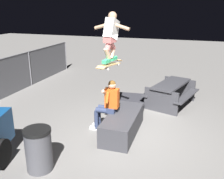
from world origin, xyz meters
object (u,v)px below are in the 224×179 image
ledge_box_main (123,124)px  skater_airborne (111,35)px  trash_bin (39,149)px  person_sitting_on_ledge (108,102)px  picnic_table_back (171,90)px  skateboard (110,65)px  kicker_ramp (129,105)px

ledge_box_main → skater_airborne: size_ratio=1.63×
skater_airborne → trash_bin: bearing=156.2°
person_sitting_on_ledge → picnic_table_back: person_sitting_on_ledge is taller
person_sitting_on_ledge → skateboard: (-0.19, -0.12, 1.04)m
picnic_table_back → skateboard: bearing=154.2°
skater_airborne → ledge_box_main: bearing=-76.6°
ledge_box_main → skater_airborne: (-0.07, 0.29, 2.23)m
ledge_box_main → kicker_ramp: bearing=10.0°
skateboard → kicker_ramp: (1.95, 0.02, -1.75)m
picnic_table_back → person_sitting_on_ledge: bearing=150.1°
skater_airborne → picnic_table_back: bearing=-26.2°
kicker_ramp → trash_bin: (-3.81, 0.82, 0.38)m
ledge_box_main → trash_bin: 2.30m
person_sitting_on_ledge → kicker_ramp: 1.90m
skateboard → picnic_table_back: (2.54, -1.23, -1.31)m
skateboard → skater_airborne: size_ratio=0.93×
person_sitting_on_ledge → trash_bin: 2.20m
kicker_ramp → picnic_table_back: bearing=-64.9°
kicker_ramp → trash_bin: 3.92m
ledge_box_main → picnic_table_back: picnic_table_back is taller
ledge_box_main → trash_bin: trash_bin is taller
person_sitting_on_ledge → skater_airborne: size_ratio=1.22×
skateboard → picnic_table_back: bearing=-25.8°
kicker_ramp → trash_bin: bearing=167.9°
person_sitting_on_ledge → kicker_ramp: bearing=-3.2°
trash_bin → skateboard: bearing=-24.3°
person_sitting_on_ledge → skateboard: 1.06m
person_sitting_on_ledge → kicker_ramp: (1.76, -0.10, -0.70)m
skateboard → trash_bin: 2.46m
skater_airborne → kicker_ramp: size_ratio=0.94×
ledge_box_main → skater_airborne: bearing=103.4°
ledge_box_main → picnic_table_back: (2.41, -0.93, 0.23)m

